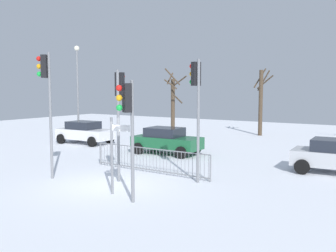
% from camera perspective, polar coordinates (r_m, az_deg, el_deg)
% --- Properties ---
extents(ground_plane, '(60.00, 60.00, 0.00)m').
position_cam_1_polar(ground_plane, '(14.52, -8.88, -8.83)').
color(ground_plane, white).
extents(traffic_light_rear_right, '(0.43, 0.50, 3.88)m').
position_cam_1_polar(traffic_light_rear_right, '(11.80, -6.12, 1.88)').
color(traffic_light_rear_right, slate).
rests_on(traffic_light_rear_right, ground).
extents(traffic_light_mid_left, '(0.54, 0.39, 4.72)m').
position_cam_1_polar(traffic_light_mid_left, '(14.49, 4.27, 5.01)').
color(traffic_light_mid_left, slate).
rests_on(traffic_light_mid_left, ground).
extents(traffic_light_mid_right, '(0.36, 0.56, 4.33)m').
position_cam_1_polar(traffic_light_mid_right, '(14.75, -7.29, 3.91)').
color(traffic_light_mid_right, slate).
rests_on(traffic_light_mid_right, ground).
extents(traffic_light_rear_left, '(0.53, 0.40, 5.04)m').
position_cam_1_polar(traffic_light_rear_left, '(15.79, -17.85, 5.61)').
color(traffic_light_rear_left, slate).
rests_on(traffic_light_rear_left, ground).
extents(direction_sign_post, '(0.79, 0.12, 2.65)m').
position_cam_1_polar(direction_sign_post, '(13.03, -8.21, -3.75)').
color(direction_sign_post, slate).
rests_on(direction_sign_post, ground).
extents(pedestrian_guard_railing, '(5.97, 0.25, 1.07)m').
position_cam_1_polar(pedestrian_guard_railing, '(16.42, -2.76, -5.11)').
color(pedestrian_guard_railing, slate).
rests_on(pedestrian_guard_railing, ground).
extents(car_green_trailing, '(3.87, 2.06, 1.47)m').
position_cam_1_polar(car_green_trailing, '(21.00, -0.25, -2.16)').
color(car_green_trailing, '#195933').
rests_on(car_green_trailing, ground).
extents(car_white_far, '(3.86, 2.05, 1.47)m').
position_cam_1_polar(car_white_far, '(25.63, -12.43, -0.89)').
color(car_white_far, silver).
rests_on(car_white_far, ground).
extents(street_lamp, '(0.36, 0.36, 6.60)m').
position_cam_1_polar(street_lamp, '(27.43, -13.47, 6.38)').
color(street_lamp, slate).
rests_on(street_lamp, ground).
extents(bare_tree_left, '(1.54, 1.84, 5.23)m').
position_cam_1_polar(bare_tree_left, '(30.33, 0.78, 3.52)').
color(bare_tree_left, '#473828').
rests_on(bare_tree_left, ground).
extents(bare_tree_right, '(1.47, 0.96, 5.21)m').
position_cam_1_polar(bare_tree_right, '(30.18, 13.82, 3.76)').
color(bare_tree_right, '#473828').
rests_on(bare_tree_right, ground).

